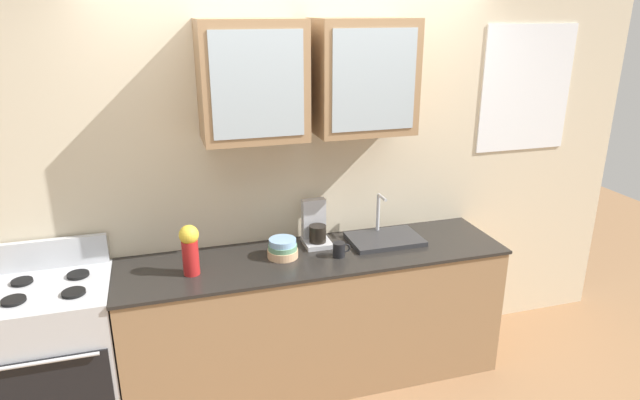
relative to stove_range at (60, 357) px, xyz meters
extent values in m
plane|color=#936B47|center=(1.54, 0.00, -0.46)|extent=(10.00, 10.00, 0.00)
cube|color=beige|center=(1.54, 0.36, 0.93)|extent=(4.89, 0.10, 2.78)
cube|color=#93704C|center=(1.20, 0.12, 1.51)|extent=(0.59, 0.37, 0.67)
cube|color=#9EADB7|center=(1.20, -0.07, 1.51)|extent=(0.50, 0.01, 0.57)
cube|color=#93704C|center=(1.87, 0.12, 1.51)|extent=(0.59, 0.37, 0.67)
cube|color=#9EADB7|center=(1.87, -0.07, 1.51)|extent=(0.50, 0.01, 0.57)
cube|color=white|center=(3.17, 0.30, 1.36)|extent=(0.71, 0.01, 0.87)
cube|color=#93704C|center=(1.54, 0.00, -0.02)|extent=(2.40, 0.60, 0.88)
cube|color=black|center=(1.54, 0.00, 0.43)|extent=(2.43, 0.62, 0.02)
cube|color=silver|center=(0.00, 0.00, -0.01)|extent=(0.65, 0.59, 0.90)
cylinder|color=silver|center=(0.00, -0.33, 0.19)|extent=(0.52, 0.02, 0.02)
cube|color=silver|center=(0.00, 0.27, 0.53)|extent=(0.62, 0.04, 0.18)
cylinder|color=black|center=(-0.15, -0.11, 0.45)|extent=(0.12, 0.12, 0.02)
cylinder|color=black|center=(0.15, -0.11, 0.45)|extent=(0.12, 0.12, 0.02)
cylinder|color=black|center=(-0.15, 0.11, 0.45)|extent=(0.11, 0.11, 0.02)
cylinder|color=black|center=(0.15, 0.11, 0.45)|extent=(0.12, 0.12, 0.02)
cube|color=#2D2D30|center=(2.04, 0.07, 0.46)|extent=(0.47, 0.32, 0.03)
cylinder|color=silver|center=(2.04, 0.20, 0.60)|extent=(0.02, 0.02, 0.25)
cylinder|color=silver|center=(2.04, 0.14, 0.73)|extent=(0.02, 0.12, 0.02)
cylinder|color=#E0AD7F|center=(1.33, 0.03, 0.47)|extent=(0.19, 0.19, 0.05)
cylinder|color=#669972|center=(1.33, 0.03, 0.50)|extent=(0.18, 0.18, 0.04)
cylinder|color=#8CB7E0|center=(1.33, 0.03, 0.54)|extent=(0.17, 0.17, 0.05)
cylinder|color=#B21E1E|center=(0.78, -0.05, 0.55)|extent=(0.09, 0.09, 0.21)
sphere|color=yellow|center=(0.78, -0.05, 0.69)|extent=(0.11, 0.11, 0.11)
cylinder|color=black|center=(1.67, -0.07, 0.49)|extent=(0.08, 0.08, 0.09)
torus|color=black|center=(1.71, -0.07, 0.49)|extent=(0.06, 0.01, 0.06)
cube|color=#B7B7BC|center=(1.59, 0.14, 0.46)|extent=(0.17, 0.20, 0.03)
cylinder|color=black|center=(1.59, 0.12, 0.53)|extent=(0.11, 0.11, 0.11)
cube|color=#B7B7BC|center=(1.59, 0.21, 0.60)|extent=(0.15, 0.06, 0.26)
camera|label=1|loc=(0.66, -3.02, 1.90)|focal=31.01mm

